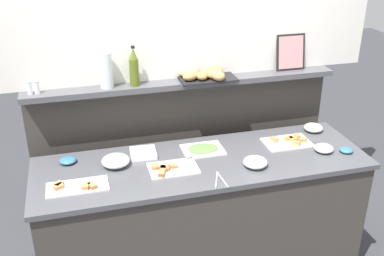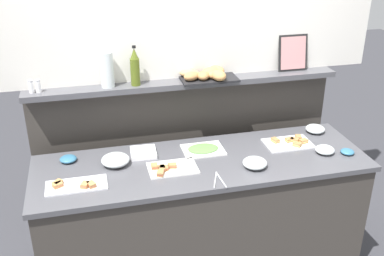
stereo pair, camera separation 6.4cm
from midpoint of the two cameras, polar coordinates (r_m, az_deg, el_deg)
ground_plane at (r=4.03m, az=-1.70°, el=-11.69°), size 12.00×12.00×0.00m
buffet_counter at (r=3.28m, az=0.71°, el=-11.22°), size 2.20×0.69×0.93m
back_ledge_unit at (r=3.58m, az=-1.55°, el=-3.37°), size 2.24×0.22×1.34m
sandwich_platter_side at (r=2.93m, az=-3.35°, el=-5.03°), size 0.31×0.21×0.04m
sandwich_platter_rear at (r=3.32m, az=11.36°, el=-1.65°), size 0.33×0.21×0.04m
sandwich_platter_front at (r=2.84m, az=-14.76°, el=-7.03°), size 0.36×0.17×0.04m
cold_cuts_platter at (r=3.16m, az=0.77°, el=-2.64°), size 0.28×0.21×0.02m
glass_bowl_large at (r=3.01m, az=-10.05°, el=-4.08°), size 0.18×0.18×0.07m
glass_bowl_medium at (r=2.98m, az=7.23°, el=-4.27°), size 0.16×0.16×0.06m
glass_bowl_small at (r=3.54m, az=14.31°, el=0.01°), size 0.14×0.14×0.06m
glass_bowl_extra at (r=3.25m, az=15.49°, el=-2.47°), size 0.13×0.13×0.05m
condiment_bowl_dark at (r=3.11m, az=-15.71°, el=-3.88°), size 0.11×0.11×0.04m
condiment_bowl_red at (r=3.29m, az=18.05°, el=-2.61°), size 0.09×0.09×0.03m
serving_tongs at (r=2.83m, az=2.77°, el=-6.37°), size 0.08×0.19×0.01m
napkin_stack at (r=3.12m, az=-6.65°, el=-3.11°), size 0.18×0.18×0.03m
olive_oil_bottle at (r=3.14m, az=-7.80°, el=7.37°), size 0.06×0.06×0.28m
salt_shaker at (r=3.18m, az=-20.04°, el=4.68°), size 0.03×0.03×0.09m
pepper_shaker at (r=3.17m, az=-19.25°, el=4.78°), size 0.03×0.03×0.09m
bread_basket at (r=3.27m, az=1.09°, el=6.69°), size 0.42×0.32×0.08m
framed_picture at (r=3.52m, az=11.62°, el=9.19°), size 0.22×0.06×0.27m
water_carafe at (r=3.14m, az=-11.22°, el=7.04°), size 0.09×0.09×0.24m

